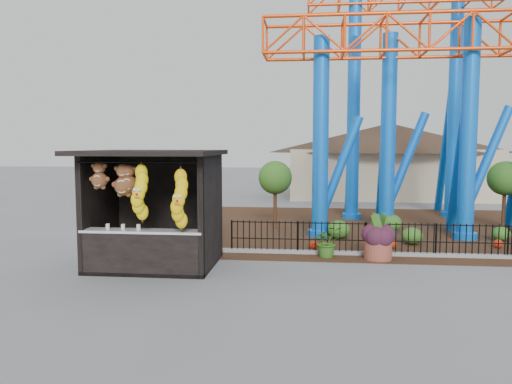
# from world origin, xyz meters

# --- Properties ---
(ground) EXTENTS (120.00, 120.00, 0.00)m
(ground) POSITION_xyz_m (0.00, 0.00, 0.00)
(ground) COLOR slate
(ground) RESTS_ON ground
(mulch_bed) EXTENTS (18.00, 12.00, 0.02)m
(mulch_bed) POSITION_xyz_m (4.00, 8.00, 0.01)
(mulch_bed) COLOR #331E11
(mulch_bed) RESTS_ON ground
(curb) EXTENTS (18.00, 0.18, 0.12)m
(curb) POSITION_xyz_m (4.00, 3.00, 0.06)
(curb) COLOR gray
(curb) RESTS_ON ground
(prize_booth) EXTENTS (3.50, 3.40, 3.12)m
(prize_booth) POSITION_xyz_m (-2.99, 0.90, 1.53)
(prize_booth) COLOR black
(prize_booth) RESTS_ON ground
(picket_fence) EXTENTS (12.20, 0.06, 1.00)m
(picket_fence) POSITION_xyz_m (4.90, 3.00, 0.50)
(picket_fence) COLOR black
(picket_fence) RESTS_ON ground
(roller_coaster) EXTENTS (11.00, 6.37, 10.82)m
(roller_coaster) POSITION_xyz_m (5.12, 8.23, 6.44)
(roller_coaster) COLOR blue
(roller_coaster) RESTS_ON ground
(terracotta_planter) EXTENTS (0.94, 0.94, 0.60)m
(terracotta_planter) POSITION_xyz_m (3.09, 2.52, 0.30)
(terracotta_planter) COLOR brown
(terracotta_planter) RESTS_ON ground
(planter_foliage) EXTENTS (0.70, 0.70, 0.64)m
(planter_foliage) POSITION_xyz_m (3.09, 2.52, 0.92)
(planter_foliage) COLOR #351524
(planter_foliage) RESTS_ON terracotta_planter
(potted_plant) EXTENTS (1.04, 0.97, 0.93)m
(potted_plant) POSITION_xyz_m (1.66, 2.67, 0.47)
(potted_plant) COLOR #2E5E1B
(potted_plant) RESTS_ON ground
(landscaping) EXTENTS (8.26, 4.12, 0.67)m
(landscaping) POSITION_xyz_m (4.70, 5.86, 0.30)
(landscaping) COLOR #2E5B1B
(landscaping) RESTS_ON mulch_bed
(pavilion) EXTENTS (15.00, 15.00, 4.80)m
(pavilion) POSITION_xyz_m (6.00, 20.00, 3.07)
(pavilion) COLOR #BFAD8C
(pavilion) RESTS_ON ground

